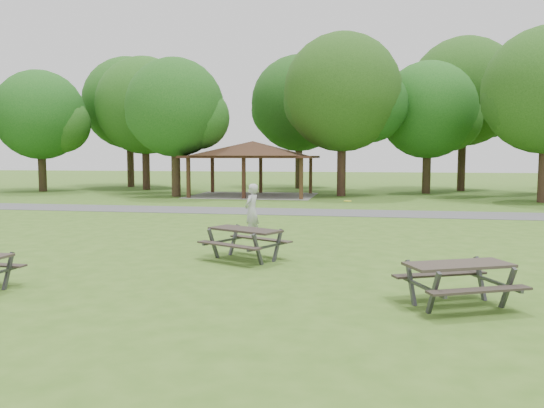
# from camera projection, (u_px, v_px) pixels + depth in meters

# --- Properties ---
(ground) EXTENTS (160.00, 160.00, 0.00)m
(ground) POSITION_uv_depth(u_px,v_px,m) (199.00, 274.00, 12.33)
(ground) COLOR #3C631C
(ground) RESTS_ON ground
(asphalt_path) EXTENTS (120.00, 3.20, 0.02)m
(asphalt_path) POSITION_uv_depth(u_px,v_px,m) (289.00, 212.00, 26.04)
(asphalt_path) COLOR #4D4D4F
(asphalt_path) RESTS_ON ground
(pavilion) EXTENTS (8.60, 7.01, 3.76)m
(pavilion) POSITION_uv_depth(u_px,v_px,m) (253.00, 151.00, 36.28)
(pavilion) COLOR #372114
(pavilion) RESTS_ON ground
(tree_row_b) EXTENTS (7.14, 6.80, 9.28)m
(tree_row_b) POSITION_uv_depth(u_px,v_px,m) (41.00, 118.00, 40.57)
(tree_row_b) COLOR black
(tree_row_b) RESTS_ON ground
(tree_row_c) EXTENTS (8.19, 7.80, 10.67)m
(tree_row_c) POSITION_uv_depth(u_px,v_px,m) (146.00, 109.00, 42.67)
(tree_row_c) COLOR black
(tree_row_c) RESTS_ON ground
(tree_row_d) EXTENTS (6.93, 6.60, 9.27)m
(tree_row_d) POSITION_uv_depth(u_px,v_px,m) (176.00, 111.00, 35.47)
(tree_row_d) COLOR #302315
(tree_row_d) RESTS_ON ground
(tree_row_e) EXTENTS (8.40, 8.00, 11.02)m
(tree_row_e) POSITION_uv_depth(u_px,v_px,m) (344.00, 96.00, 35.86)
(tree_row_e) COLOR #311E16
(tree_row_e) RESTS_ON ground
(tree_row_f) EXTENTS (7.35, 7.00, 9.55)m
(tree_row_f) POSITION_uv_depth(u_px,v_px,m) (429.00, 113.00, 38.30)
(tree_row_f) COLOR #2E2114
(tree_row_f) RESTS_ON ground
(tree_deep_a) EXTENTS (8.40, 8.00, 11.38)m
(tree_deep_a) POSITION_uv_depth(u_px,v_px,m) (130.00, 106.00, 46.58)
(tree_deep_a) COLOR #322116
(tree_deep_a) RESTS_ON ground
(tree_deep_b) EXTENTS (8.40, 8.00, 11.13)m
(tree_deep_b) POSITION_uv_depth(u_px,v_px,m) (300.00, 106.00, 44.40)
(tree_deep_b) COLOR #2F2115
(tree_deep_b) RESTS_ON ground
(tree_deep_c) EXTENTS (8.82, 8.40, 11.90)m
(tree_deep_c) POSITION_uv_depth(u_px,v_px,m) (465.00, 95.00, 41.04)
(tree_deep_c) COLOR #301D15
(tree_deep_c) RESTS_ON ground
(picnic_table_middle) EXTENTS (2.49, 2.32, 0.86)m
(picnic_table_middle) POSITION_uv_depth(u_px,v_px,m) (245.00, 236.00, 13.98)
(picnic_table_middle) COLOR #2B231F
(picnic_table_middle) RESTS_ON ground
(picnic_table_far) EXTENTS (2.37, 2.17, 0.83)m
(picnic_table_far) POSITION_uv_depth(u_px,v_px,m) (459.00, 274.00, 9.62)
(picnic_table_far) COLOR #312923
(picnic_table_far) RESTS_ON ground
(frisbee_in_flight) EXTENTS (0.30, 0.30, 0.02)m
(frisbee_in_flight) POSITION_uv_depth(u_px,v_px,m) (348.00, 201.00, 15.63)
(frisbee_in_flight) COLOR yellow
(frisbee_in_flight) RESTS_ON ground
(frisbee_thrower) EXTENTS (0.60, 0.76, 1.82)m
(frisbee_thrower) POSITION_uv_depth(u_px,v_px,m) (252.00, 211.00, 17.72)
(frisbee_thrower) COLOR #B0B0B3
(frisbee_thrower) RESTS_ON ground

